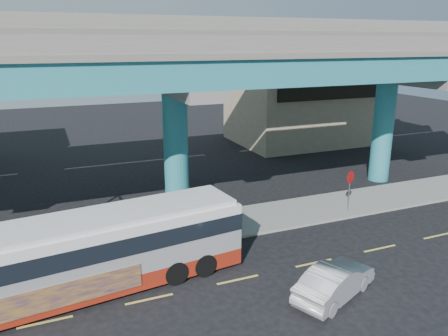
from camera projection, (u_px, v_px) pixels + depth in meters
name	position (u px, v px, depth m)	size (l,w,h in m)	color
ground	(235.00, 277.00, 19.72)	(120.00, 120.00, 0.00)	black
sidewalk	(196.00, 229.00, 24.58)	(70.00, 4.00, 0.15)	gray
lane_markings	(238.00, 280.00, 19.45)	(58.00, 0.12, 0.01)	#D8C64C
viaduct	(173.00, 61.00, 25.25)	(52.00, 12.40, 11.70)	teal
building_beige	(303.00, 108.00, 45.74)	(14.00, 10.23, 7.00)	tan
transit_bus	(91.00, 251.00, 18.13)	(13.30, 4.39, 3.36)	maroon
sedan	(335.00, 281.00, 17.98)	(4.56, 3.14, 1.42)	#B3B2B7
stop_sign	(350.00, 182.00, 26.32)	(0.74, 0.33, 2.61)	gray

